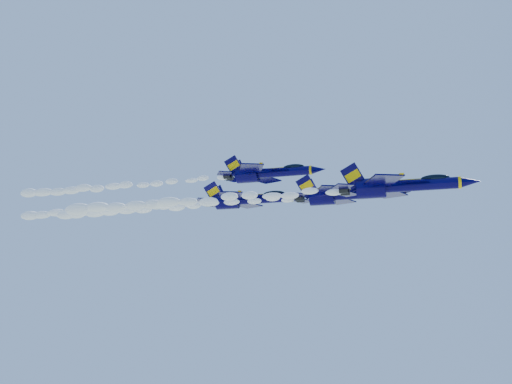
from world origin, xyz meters
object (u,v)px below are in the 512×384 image
(jet_second, at_px, (345,194))
(jet_third, at_px, (268,173))
(jet_lead, at_px, (399,186))
(jet_fourth, at_px, (248,199))

(jet_second, distance_m, jet_third, 16.00)
(jet_lead, height_order, jet_third, jet_third)
(jet_lead, height_order, jet_fourth, jet_fourth)
(jet_second, xyz_separation_m, jet_third, (-12.85, 7.58, 5.77))
(jet_third, relative_size, jet_fourth, 0.87)
(jet_second, bearing_deg, jet_fourth, 136.19)
(jet_lead, height_order, jet_second, jet_second)
(jet_second, height_order, jet_third, jet_third)
(jet_second, height_order, jet_fourth, jet_fourth)
(jet_lead, distance_m, jet_third, 25.06)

